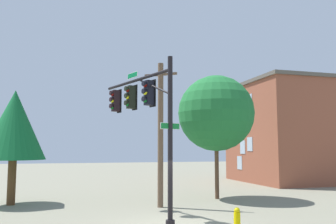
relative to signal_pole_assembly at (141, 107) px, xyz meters
name	(u,v)px	position (x,y,z in m)	size (l,w,h in m)	color
signal_pole_assembly	(141,107)	(0.00, 0.00, 0.00)	(5.50, 2.43, 6.71)	black
utility_pole	(161,131)	(2.09, -1.43, -0.99)	(1.14, 1.54, 7.45)	brown
fire_hydrant	(237,219)	(-3.58, -2.88, -4.43)	(0.33, 0.24, 0.83)	#E7C902
tree_mid	(216,113)	(4.08, -5.41, 0.25)	(4.59, 4.59, 7.40)	brown
tree_far	(14,125)	(4.88, 6.02, -0.62)	(3.38, 3.38, 6.13)	#50351D
brick_building	(277,131)	(12.15, -14.77, -0.37)	(9.51, 6.12, 8.92)	brown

